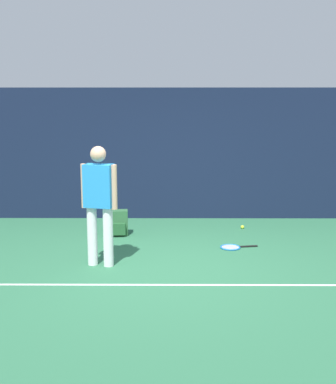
{
  "coord_description": "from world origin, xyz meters",
  "views": [
    {
      "loc": [
        0.04,
        -6.75,
        2.31
      ],
      "look_at": [
        0.0,
        0.4,
        1.0
      ],
      "focal_mm": 46.67,
      "sensor_mm": 36.0,
      "label": 1
    }
  ],
  "objects_px": {
    "tennis_racket": "(232,247)",
    "backpack": "(119,223)",
    "tennis_player": "(99,199)",
    "tennis_ball_near_player": "(242,227)"
  },
  "relations": [
    {
      "from": "tennis_racket",
      "to": "backpack",
      "type": "xyz_separation_m",
      "value": [
        -1.88,
        0.76,
        0.2
      ]
    },
    {
      "from": "tennis_player",
      "to": "backpack",
      "type": "xyz_separation_m",
      "value": [
        0.1,
        1.62,
        -0.76
      ]
    },
    {
      "from": "tennis_player",
      "to": "tennis_racket",
      "type": "height_order",
      "value": "tennis_player"
    },
    {
      "from": "tennis_racket",
      "to": "backpack",
      "type": "relative_size",
      "value": 1.44
    },
    {
      "from": "tennis_player",
      "to": "tennis_racket",
      "type": "relative_size",
      "value": 2.68
    },
    {
      "from": "backpack",
      "to": "tennis_ball_near_player",
      "type": "bearing_deg",
      "value": 7.06
    },
    {
      "from": "tennis_player",
      "to": "tennis_ball_near_player",
      "type": "height_order",
      "value": "tennis_player"
    },
    {
      "from": "tennis_racket",
      "to": "tennis_ball_near_player",
      "type": "bearing_deg",
      "value": -115.17
    },
    {
      "from": "tennis_player",
      "to": "tennis_racket",
      "type": "distance_m",
      "value": 2.36
    },
    {
      "from": "tennis_player",
      "to": "tennis_ball_near_player",
      "type": "relative_size",
      "value": 25.76
    }
  ]
}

